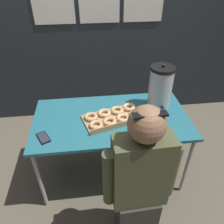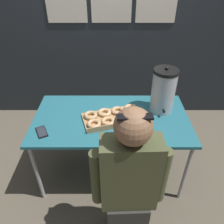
{
  "view_description": "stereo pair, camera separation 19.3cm",
  "coord_description": "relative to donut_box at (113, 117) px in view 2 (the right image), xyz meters",
  "views": [
    {
      "loc": [
        -0.19,
        -1.55,
        1.9
      ],
      "look_at": [
        0.01,
        0.0,
        0.78
      ],
      "focal_mm": 35.0,
      "sensor_mm": 36.0,
      "label": 1
    },
    {
      "loc": [
        0.01,
        -1.56,
        1.9
      ],
      "look_at": [
        0.01,
        0.0,
        0.78
      ],
      "focal_mm": 35.0,
      "sensor_mm": 36.0,
      "label": 2
    }
  ],
  "objects": [
    {
      "name": "person_seated",
      "position": [
        0.11,
        -0.61,
        -0.13
      ],
      "size": [
        0.52,
        0.23,
        1.25
      ],
      "rotation": [
        0.0,
        0.0,
        3.18
      ],
      "color": "#33332D",
      "rests_on": "ground"
    },
    {
      "name": "back_wall",
      "position": [
        -0.02,
        1.19,
        0.57
      ],
      "size": [
        6.0,
        0.11,
        2.62
      ],
      "color": "#23282D",
      "rests_on": "ground"
    },
    {
      "name": "ground_plane",
      "position": [
        -0.02,
        0.02,
        -0.74
      ],
      "size": [
        12.0,
        12.0,
        0.0
      ],
      "primitive_type": "plane",
      "color": "brown"
    },
    {
      "name": "cell_phone",
      "position": [
        -0.59,
        -0.18,
        -0.02
      ],
      "size": [
        0.13,
        0.16,
        0.01
      ],
      "rotation": [
        0.0,
        0.0,
        0.47
      ],
      "color": "black",
      "rests_on": "folding_table"
    },
    {
      "name": "coffee_urn",
      "position": [
        0.45,
        0.15,
        0.18
      ],
      "size": [
        0.22,
        0.25,
        0.44
      ],
      "color": "#B7B7BC",
      "rests_on": "folding_table"
    },
    {
      "name": "donut_box",
      "position": [
        0.0,
        0.0,
        0.0
      ],
      "size": [
        0.59,
        0.42,
        0.05
      ],
      "rotation": [
        0.0,
        0.0,
        0.29
      ],
      "color": "tan",
      "rests_on": "folding_table"
    },
    {
      "name": "folding_table",
      "position": [
        -0.02,
        0.02,
        -0.07
      ],
      "size": [
        1.39,
        0.75,
        0.72
      ],
      "color": "#236675",
      "rests_on": "ground"
    }
  ]
}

